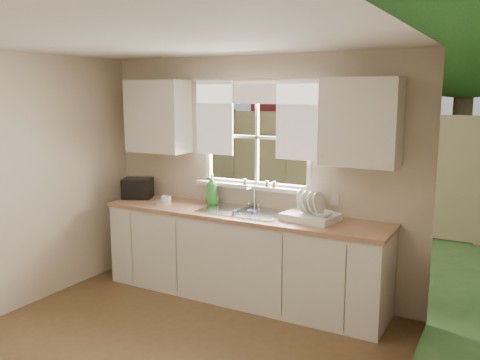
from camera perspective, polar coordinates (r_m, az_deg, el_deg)
The scene contains 20 objects.
room_walls at distance 3.71m, azimuth -13.00°, elevation -4.15°, with size 3.62×4.02×2.50m.
ceiling at distance 3.67m, azimuth -13.08°, elevation 15.59°, with size 3.60×4.00×0.02m, color silver.
window at distance 5.35m, azimuth 1.83°, elevation 3.05°, with size 1.38×0.16×1.06m.
curtains at distance 5.27m, azimuth 1.59°, elevation 7.83°, with size 1.50×0.03×0.81m.
base_cabinets at distance 5.30m, azimuth 0.16°, elevation -8.66°, with size 3.00×0.62×0.87m, color silver.
countertop at distance 5.18m, azimuth 0.16°, elevation -3.88°, with size 3.04×0.65×0.04m, color #A47352.
upper_cabinet_left at distance 5.79m, azimuth -9.22°, elevation 7.06°, with size 0.70×0.33×0.80m, color silver.
upper_cabinet_right at distance 4.73m, azimuth 13.40°, elevation 6.34°, with size 0.70×0.33×0.80m, color silver.
wall_outlet at distance 5.06m, azimuth 10.61°, elevation -2.15°, with size 0.08×0.01×0.12m, color beige.
sill_jars at distance 5.30m, azimuth 2.47°, elevation -0.37°, with size 0.38×0.04×0.06m.
backyard at distance 11.37m, azimuth 20.26°, elevation 16.02°, with size 20.00×10.00×6.13m.
sink at distance 5.22m, azimuth 0.33°, elevation -4.36°, with size 0.88×0.52×0.40m.
dish_rack at distance 4.90m, azimuth 7.94°, elevation -3.70°, with size 0.54×0.44×0.31m.
bowl at distance 4.80m, azimuth 9.26°, elevation -3.75°, with size 0.19×0.19×0.05m, color white.
soap_bottle_a at distance 5.51m, azimuth -3.17°, elevation -1.05°, with size 0.13×0.13×0.34m, color green.
soap_bottle_b at distance 5.54m, azimuth -3.09°, elevation -1.91°, with size 0.07×0.08×0.16m, color #387BD4.
soap_bottle_c at distance 5.55m, azimuth -2.98°, elevation -1.88°, with size 0.13×0.13×0.16m, color beige.
saucer at distance 5.66m, azimuth -8.65°, elevation -2.53°, with size 0.19×0.19×0.01m, color white.
cup at distance 5.61m, azimuth -8.31°, elevation -2.24°, with size 0.11×0.11×0.09m, color silver.
black_appliance at distance 5.98m, azimuth -11.42°, elevation -0.89°, with size 0.31×0.27×0.23m, color black.
Camera 1 is at (2.43, -2.73, 2.11)m, focal length 38.00 mm.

